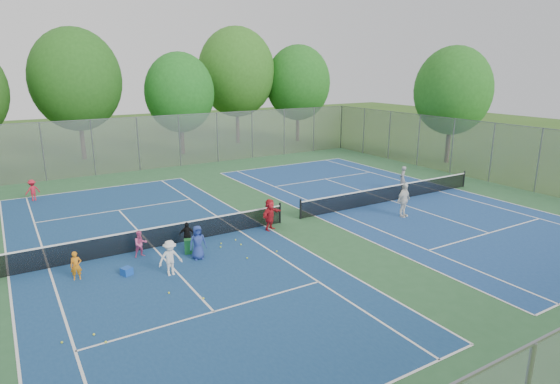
% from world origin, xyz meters
% --- Properties ---
extents(ground, '(120.00, 120.00, 0.00)m').
position_xyz_m(ground, '(0.00, 0.00, 0.00)').
color(ground, '#2F551A').
rests_on(ground, ground).
extents(court_pad, '(32.00, 32.00, 0.01)m').
position_xyz_m(court_pad, '(0.00, 0.00, 0.01)').
color(court_pad, '#2B5B33').
rests_on(court_pad, ground).
extents(court_left, '(10.97, 23.77, 0.01)m').
position_xyz_m(court_left, '(-7.00, 0.00, 0.02)').
color(court_left, navy).
rests_on(court_left, court_pad).
extents(court_right, '(10.97, 23.77, 0.01)m').
position_xyz_m(court_right, '(7.00, 0.00, 0.02)').
color(court_right, navy).
rests_on(court_right, court_pad).
extents(net_left, '(12.87, 0.10, 0.91)m').
position_xyz_m(net_left, '(-7.00, 0.00, 0.46)').
color(net_left, black).
rests_on(net_left, ground).
extents(net_right, '(12.87, 0.10, 0.91)m').
position_xyz_m(net_right, '(7.00, 0.00, 0.46)').
color(net_right, black).
rests_on(net_right, ground).
extents(fence_north, '(32.00, 0.10, 4.00)m').
position_xyz_m(fence_north, '(0.00, 16.00, 2.00)').
color(fence_north, gray).
rests_on(fence_north, ground).
extents(fence_east, '(0.10, 32.00, 4.00)m').
position_xyz_m(fence_east, '(16.00, 0.00, 2.00)').
color(fence_east, gray).
rests_on(fence_east, ground).
extents(tree_nl, '(7.20, 7.20, 10.69)m').
position_xyz_m(tree_nl, '(-6.00, 23.00, 6.54)').
color(tree_nl, '#443326').
rests_on(tree_nl, ground).
extents(tree_nc, '(6.00, 6.00, 8.85)m').
position_xyz_m(tree_nc, '(2.00, 21.00, 5.39)').
color(tree_nc, '#443326').
rests_on(tree_nc, ground).
extents(tree_nr, '(7.60, 7.60, 11.42)m').
position_xyz_m(tree_nr, '(9.00, 24.00, 7.04)').
color(tree_nr, '#443326').
rests_on(tree_nr, ground).
extents(tree_ne, '(6.60, 6.60, 9.77)m').
position_xyz_m(tree_ne, '(15.00, 22.00, 5.97)').
color(tree_ne, '#443326').
rests_on(tree_ne, ground).
extents(tree_side_e, '(6.00, 6.00, 9.20)m').
position_xyz_m(tree_side_e, '(19.00, 6.00, 5.74)').
color(tree_side_e, '#443326').
rests_on(tree_side_e, ground).
extents(ball_crate, '(0.46, 0.46, 0.30)m').
position_xyz_m(ball_crate, '(-8.67, -2.16, 0.15)').
color(ball_crate, '#1749AD').
rests_on(ball_crate, ground).
extents(ball_hopper, '(0.40, 0.40, 0.63)m').
position_xyz_m(ball_hopper, '(-5.93, -1.36, 0.31)').
color(ball_hopper, '#248537').
rests_on(ball_hopper, ground).
extents(student_a, '(0.44, 0.32, 1.09)m').
position_xyz_m(student_a, '(-10.32, -1.61, 0.55)').
color(student_a, orange).
rests_on(student_a, ground).
extents(student_b, '(0.57, 0.46, 1.13)m').
position_xyz_m(student_b, '(-7.72, -0.66, 0.57)').
color(student_b, '#D5528C').
rests_on(student_b, ground).
extents(student_c, '(0.90, 0.52, 1.38)m').
position_xyz_m(student_c, '(-7.25, -3.03, 0.69)').
color(student_c, silver).
rests_on(student_c, ground).
extents(student_d, '(0.75, 0.54, 1.19)m').
position_xyz_m(student_d, '(-5.77, -0.79, 0.59)').
color(student_d, black).
rests_on(student_d, ground).
extents(student_e, '(0.74, 0.52, 1.42)m').
position_xyz_m(student_e, '(-5.80, -2.11, 0.71)').
color(student_e, navy).
rests_on(student_e, ground).
extents(student_f, '(1.48, 1.05, 1.54)m').
position_xyz_m(student_f, '(-1.54, -0.60, 0.77)').
color(student_f, red).
rests_on(student_f, ground).
extents(child_far_baseline, '(0.92, 0.70, 1.27)m').
position_xyz_m(child_far_baseline, '(-10.78, 10.94, 0.63)').
color(child_far_baseline, red).
rests_on(child_far_baseline, ground).
extents(instructor, '(0.68, 0.63, 1.57)m').
position_xyz_m(instructor, '(9.29, 1.42, 0.78)').
color(instructor, gray).
rests_on(instructor, ground).
extents(teen_court_b, '(1.12, 0.64, 1.80)m').
position_xyz_m(teen_court_b, '(5.38, -2.47, 0.90)').
color(teen_court_b, white).
rests_on(teen_court_b, ground).
extents(tennis_ball_0, '(0.07, 0.07, 0.07)m').
position_xyz_m(tennis_ball_0, '(-3.61, -1.07, 0.03)').
color(tennis_ball_0, '#E6F438').
rests_on(tennis_ball_0, ground).
extents(tennis_ball_1, '(0.07, 0.07, 0.07)m').
position_xyz_m(tennis_ball_1, '(-6.96, -5.45, 0.03)').
color(tennis_ball_1, '#CCDD33').
rests_on(tennis_ball_1, ground).
extents(tennis_ball_2, '(0.07, 0.07, 0.07)m').
position_xyz_m(tennis_ball_2, '(-3.66, -1.71, 0.03)').
color(tennis_ball_2, '#CDDF34').
rests_on(tennis_ball_2, ground).
extents(tennis_ball_3, '(0.07, 0.07, 0.07)m').
position_xyz_m(tennis_ball_3, '(-7.82, -4.46, 0.03)').
color(tennis_ball_3, yellow).
rests_on(tennis_ball_3, ground).
extents(tennis_ball_4, '(0.07, 0.07, 0.07)m').
position_xyz_m(tennis_ball_4, '(-10.31, -6.42, 0.03)').
color(tennis_ball_4, '#D3DF34').
rests_on(tennis_ball_4, ground).
extents(tennis_ball_5, '(0.07, 0.07, 0.07)m').
position_xyz_m(tennis_ball_5, '(-11.37, -5.79, 0.03)').
color(tennis_ball_5, '#ADC52D').
rests_on(tennis_ball_5, ground).
extents(tennis_ball_6, '(0.07, 0.07, 0.07)m').
position_xyz_m(tennis_ball_6, '(-4.35, -1.13, 0.03)').
color(tennis_ball_6, '#A7C12C').
rests_on(tennis_ball_6, ground).
extents(tennis_ball_7, '(0.07, 0.07, 0.07)m').
position_xyz_m(tennis_ball_7, '(-10.52, -5.84, 0.03)').
color(tennis_ball_7, yellow).
rests_on(tennis_ball_7, ground).
extents(tennis_ball_8, '(0.07, 0.07, 0.07)m').
position_xyz_m(tennis_ball_8, '(-2.72, -3.19, 0.03)').
color(tennis_ball_8, '#BBCA2F').
rests_on(tennis_ball_8, ground).
extents(tennis_ball_9, '(0.07, 0.07, 0.07)m').
position_xyz_m(tennis_ball_9, '(-6.97, -1.95, 0.03)').
color(tennis_ball_9, '#CAF438').
rests_on(tennis_ball_9, ground).
extents(tennis_ball_10, '(0.07, 0.07, 0.07)m').
position_xyz_m(tennis_ball_10, '(-4.55, -1.51, 0.03)').
color(tennis_ball_10, '#B7E034').
rests_on(tennis_ball_10, ground).
extents(tennis_ball_11, '(0.07, 0.07, 0.07)m').
position_xyz_m(tennis_ball_11, '(-4.12, -3.18, 0.03)').
color(tennis_ball_11, '#A9C72E').
rests_on(tennis_ball_11, ground).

